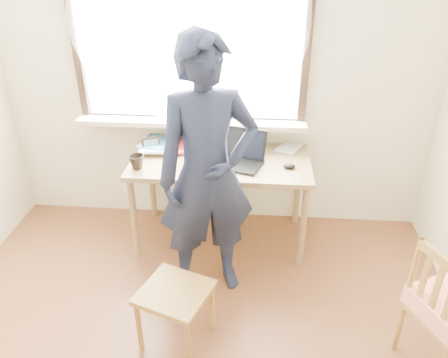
# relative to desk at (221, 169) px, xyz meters

# --- Properties ---
(room_shell) EXTENTS (3.52, 4.02, 2.61)m
(room_shell) POSITION_rel_desk_xyz_m (-0.09, -1.43, 0.98)
(room_shell) COLOR #EFE6C0
(room_shell) RESTS_ON ground
(desk) EXTENTS (1.37, 0.69, 0.74)m
(desk) POSITION_rel_desk_xyz_m (0.00, 0.00, 0.00)
(desk) COLOR olive
(desk) RESTS_ON ground
(laptop) EXTENTS (0.43, 0.39, 0.24)m
(laptop) POSITION_rel_desk_xyz_m (0.15, -0.03, 0.13)
(laptop) COLOR black
(laptop) RESTS_ON desk
(mug_white) EXTENTS (0.17, 0.17, 0.10)m
(mug_white) POSITION_rel_desk_xyz_m (-0.11, 0.18, 0.13)
(mug_white) COLOR white
(mug_white) RESTS_ON desk
(mug_dark) EXTENTS (0.12, 0.12, 0.11)m
(mug_dark) POSITION_rel_desk_xyz_m (-0.60, -0.19, 0.13)
(mug_dark) COLOR black
(mug_dark) RESTS_ON desk
(mouse) EXTENTS (0.09, 0.06, 0.03)m
(mouse) POSITION_rel_desk_xyz_m (0.52, -0.10, 0.09)
(mouse) COLOR black
(mouse) RESTS_ON desk
(desk_clutter) EXTENTS (0.84, 0.46, 0.06)m
(desk_clutter) POSITION_rel_desk_xyz_m (-0.26, 0.21, 0.10)
(desk_clutter) COLOR white
(desk_clutter) RESTS_ON desk
(book_a) EXTENTS (0.21, 0.27, 0.02)m
(book_a) POSITION_rel_desk_xyz_m (-0.37, 0.24, 0.09)
(book_a) COLOR white
(book_a) RESTS_ON desk
(book_b) EXTENTS (0.24, 0.26, 0.02)m
(book_b) POSITION_rel_desk_xyz_m (0.46, 0.27, 0.08)
(book_b) COLOR white
(book_b) RESTS_ON desk
(picture_frame) EXTENTS (0.13, 0.07, 0.11)m
(picture_frame) POSITION_rel_desk_xyz_m (-0.56, 0.10, 0.13)
(picture_frame) COLOR black
(picture_frame) RESTS_ON desk
(work_chair) EXTENTS (0.50, 0.49, 0.40)m
(work_chair) POSITION_rel_desk_xyz_m (-0.18, -1.08, -0.32)
(work_chair) COLOR olive
(work_chair) RESTS_ON ground
(person) EXTENTS (0.76, 0.63, 1.80)m
(person) POSITION_rel_desk_xyz_m (-0.03, -0.55, 0.24)
(person) COLOR black
(person) RESTS_ON ground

